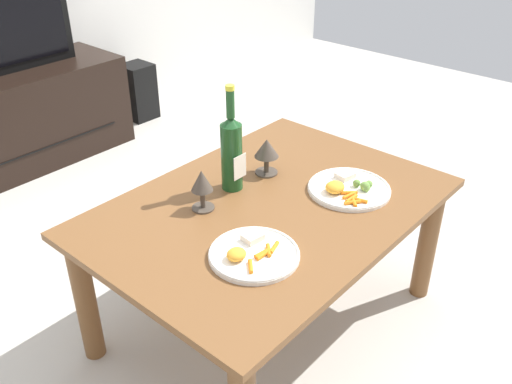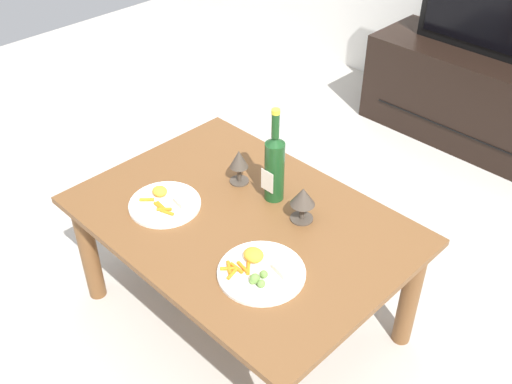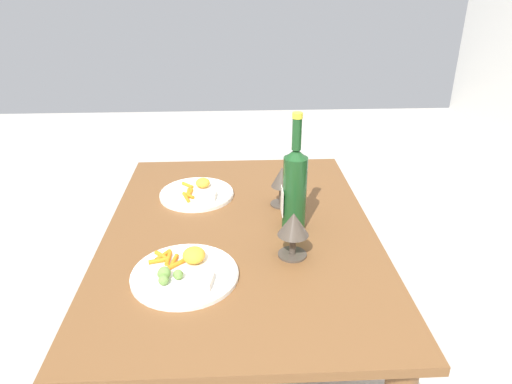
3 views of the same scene
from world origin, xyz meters
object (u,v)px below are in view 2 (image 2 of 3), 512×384
Objects in this scene: dining_table at (242,236)px; goblet_right at (303,199)px; goblet_left at (239,161)px; dinner_plate_right at (261,271)px; wine_bottle at (274,165)px; dinner_plate_left at (165,203)px; tv_screen at (509,5)px; tv_stand at (484,101)px.

goblet_right is (0.15, 0.14, 0.18)m from dining_table.
dinner_plate_right is (0.40, -0.29, -0.08)m from goblet_left.
wine_bottle reaches higher than goblet_left.
wine_bottle is 1.41× the size of dinner_plate_left.
dinner_plate_left is (-0.25, -2.00, -0.28)m from tv_screen.
wine_bottle is 2.76× the size of goblet_right.
dining_table is at bearing -90.24° from tv_screen.
tv_screen is at bearing 96.61° from dinner_plate_right.
wine_bottle reaches higher than tv_stand.
goblet_left is at bearing 180.00° from goblet_right.
goblet_right is at bearing 42.83° from dining_table.
tv_screen is at bearing 89.64° from wine_bottle.
goblet_right is at bearing -85.10° from tv_stand.
goblet_left reaches higher than dining_table.
dining_table is 1.23× the size of tv_screen.
wine_bottle reaches higher than dining_table.
dining_table is 0.30m from dinner_plate_right.
goblet_left is at bearing -95.61° from tv_screen.
goblet_left is (-0.16, -0.02, -0.05)m from wine_bottle.
goblet_left is 0.31m from dinner_plate_left.
dining_table is at bearing 30.87° from dinner_plate_left.
tv_screen is at bearing 82.80° from dinner_plate_left.
dining_table is 8.38× the size of goblet_left.
tv_stand is at bearing 90.00° from tv_screen.
dinner_plate_left reaches higher than dining_table.
goblet_left reaches higher than dinner_plate_right.
goblet_left reaches higher than dinner_plate_left.
dinner_plate_left reaches higher than tv_stand.
tv_screen is 6.80× the size of goblet_left.
goblet_left is at bearing 138.17° from dining_table.
tv_screen is (0.00, -0.00, 0.54)m from tv_stand.
goblet_left is (-0.16, 0.14, 0.18)m from dining_table.
dinner_plate_right is at bearing -83.39° from tv_stand.
dining_table is at bearing -137.17° from goblet_right.
tv_stand is at bearing 82.81° from dinner_plate_left.
dinner_plate_left is (-0.08, -0.29, -0.08)m from goblet_left.
goblet_right reaches higher than dinner_plate_right.
dinner_plate_right is (0.24, -0.15, 0.10)m from dining_table.
goblet_left is at bearing -172.24° from wine_bottle.
tv_screen is at bearing 84.39° from goblet_left.
goblet_right reaches higher than dinner_plate_left.
dining_table is 0.28m from wine_bottle.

